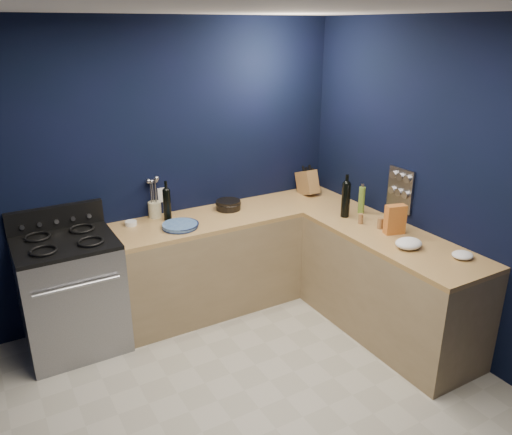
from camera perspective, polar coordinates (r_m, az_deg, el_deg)
floor at (r=3.79m, az=0.38°, el=-20.85°), size 3.50×3.50×0.02m
ceiling at (r=2.83m, az=0.51°, el=22.80°), size 3.50×3.50×0.02m
wall_back at (r=4.60m, az=-10.77°, el=5.20°), size 3.50×0.02×2.60m
wall_right at (r=4.20m, az=21.65°, el=2.55°), size 0.02×3.50×2.60m
cab_back at (r=4.85m, az=-2.06°, el=-4.61°), size 2.30×0.63×0.86m
top_back at (r=4.67m, az=-2.14°, el=0.38°), size 2.30×0.63×0.04m
cab_right at (r=4.47m, az=14.68°, el=-7.65°), size 0.63×1.67×0.86m
top_right at (r=4.28m, az=15.23°, el=-2.34°), size 0.63×1.67×0.04m
gas_range at (r=4.40m, az=-20.03°, el=-8.34°), size 0.76×0.66×0.92m
oven_door at (r=4.13m, az=-19.16°, el=-10.38°), size 0.59×0.02×0.42m
cooktop at (r=4.20m, az=-20.82°, el=-2.66°), size 0.76×0.66×0.03m
backguard at (r=4.44m, az=-21.68°, el=-0.05°), size 0.76×0.06×0.20m
spice_panel at (r=4.56m, az=15.96°, el=3.02°), size 0.02×0.28×0.38m
wall_outlet at (r=4.65m, az=-10.49°, el=2.52°), size 0.09×0.02×0.13m
plate_stack at (r=4.34m, az=-8.58°, el=-0.93°), size 0.40×0.40×0.04m
ramekin at (r=4.48m, az=-13.92°, el=-0.63°), size 0.10×0.10×0.04m
utensil_crock at (r=4.61m, az=-11.34°, el=0.88°), size 0.14×0.14×0.14m
wine_bottle_back at (r=4.50m, az=-9.99°, el=1.40°), size 0.07×0.07×0.28m
lemon_basket at (r=4.73m, az=-3.13°, el=1.42°), size 0.27×0.27×0.09m
knife_block at (r=5.17m, az=5.81°, el=3.94°), size 0.13×0.28×0.29m
wine_bottle_right at (r=4.57m, az=10.08°, el=1.95°), size 0.10×0.10×0.31m
oil_bottle at (r=4.70m, az=11.82°, el=1.94°), size 0.07×0.07×0.25m
spice_jar_near at (r=4.47m, az=11.71°, el=-0.14°), size 0.05×0.05×0.09m
spice_jar_far at (r=4.40m, az=13.82°, el=-0.65°), size 0.05×0.05×0.09m
crouton_bag at (r=4.30m, az=15.41°, el=-0.21°), size 0.18×0.12×0.25m
towel_front at (r=4.08m, az=16.83°, el=-2.82°), size 0.24×0.21×0.08m
towel_end at (r=4.05m, az=22.26°, el=-3.94°), size 0.20×0.19×0.05m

